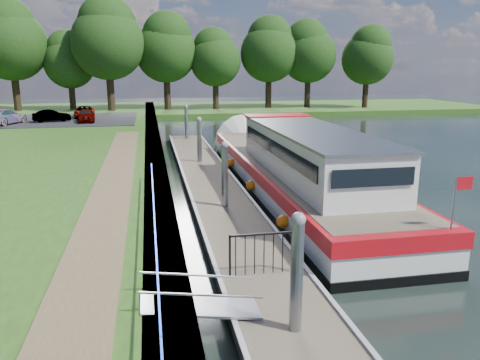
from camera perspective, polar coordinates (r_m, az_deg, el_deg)
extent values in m
plane|color=black|center=(10.85, 5.82, -18.12)|extent=(160.00, 160.00, 0.00)
cube|color=#473D2D|center=(24.39, -10.24, 0.85)|extent=(1.10, 90.00, 0.78)
cube|color=#274D16|center=(62.81, 2.62, 8.71)|extent=(60.00, 18.00, 0.60)
cube|color=brown|center=(17.58, -15.90, -3.08)|extent=(1.60, 40.00, 0.05)
cube|color=black|center=(47.77, -21.06, 6.87)|extent=(14.00, 12.00, 0.06)
cube|color=#0C2DBF|center=(12.54, -10.31, -6.28)|extent=(0.04, 18.00, 0.04)
cube|color=#0C2DBF|center=(12.66, -10.24, -7.77)|extent=(0.03, 18.00, 0.03)
cylinder|color=#0C2DBF|center=(8.20, -9.52, -20.43)|extent=(0.04, 0.04, 0.72)
cylinder|color=#0C2DBF|center=(9.92, -9.89, -13.99)|extent=(0.04, 0.04, 0.72)
cylinder|color=#0C2DBF|center=(11.73, -10.14, -9.49)|extent=(0.04, 0.04, 0.72)
cylinder|color=#0C2DBF|center=(13.59, -10.32, -6.21)|extent=(0.04, 0.04, 0.72)
cylinder|color=#0C2DBF|center=(15.49, -10.45, -3.73)|extent=(0.04, 0.04, 0.72)
cylinder|color=#0C2DBF|center=(17.41, -10.56, -1.79)|extent=(0.04, 0.04, 0.72)
cylinder|color=#0C2DBF|center=(19.35, -10.64, -0.23)|extent=(0.04, 0.04, 0.72)
cylinder|color=#0C2DBF|center=(21.30, -10.71, 1.03)|extent=(0.04, 0.04, 0.72)
cube|color=brown|center=(22.64, -3.67, -0.23)|extent=(2.50, 30.00, 0.24)
cube|color=#9EA0A3|center=(11.65, 4.35, -15.40)|extent=(2.30, 5.00, 0.30)
cube|color=#9EA0A3|center=(18.89, -2.07, -3.77)|extent=(2.30, 5.00, 0.30)
cube|color=#9EA0A3|center=(26.56, -4.79, 1.32)|extent=(2.30, 5.00, 0.30)
cube|color=#9EA0A3|center=(34.39, -6.28, 4.12)|extent=(2.30, 5.00, 0.30)
cube|color=#9EA0A3|center=(22.78, -0.71, 0.28)|extent=(0.12, 30.00, 0.06)
cube|color=#9EA0A3|center=(22.49, -6.68, 0.00)|extent=(0.12, 30.00, 0.06)
cylinder|color=gray|center=(9.89, 6.83, -14.17)|extent=(0.26, 0.26, 3.40)
sphere|color=gray|center=(9.23, 7.13, -4.79)|extent=(0.30, 0.30, 0.30)
cylinder|color=gray|center=(18.12, -1.85, -1.06)|extent=(0.26, 0.26, 3.40)
sphere|color=gray|center=(17.77, -1.90, 4.25)|extent=(0.30, 0.30, 0.30)
cylinder|color=gray|center=(26.85, -4.95, 3.74)|extent=(0.26, 0.26, 3.40)
sphere|color=gray|center=(26.61, -5.03, 7.35)|extent=(0.30, 0.30, 0.30)
cylinder|color=gray|center=(35.71, -6.54, 6.17)|extent=(0.26, 0.26, 3.40)
sphere|color=gray|center=(35.53, -6.61, 8.89)|extent=(0.30, 0.30, 0.30)
cube|color=#A5A8AD|center=(10.65, -4.83, -15.02)|extent=(2.58, 1.00, 0.43)
cube|color=#A5A8AD|center=(10.00, -4.58, -13.81)|extent=(2.58, 0.04, 0.41)
cube|color=#A5A8AD|center=(10.85, -5.17, -11.50)|extent=(2.58, 0.04, 0.41)
cube|color=black|center=(12.12, -1.25, -9.28)|extent=(0.05, 0.05, 1.15)
cube|color=black|center=(12.53, 6.98, -8.60)|extent=(0.05, 0.05, 1.15)
cube|color=black|center=(12.10, 2.97, -6.59)|extent=(1.85, 0.05, 0.05)
cube|color=black|center=(12.15, -0.54, -9.23)|extent=(0.02, 0.02, 1.10)
cube|color=black|center=(12.19, 0.63, -9.14)|extent=(0.02, 0.02, 1.10)
cube|color=black|center=(12.24, 1.79, -9.05)|extent=(0.02, 0.02, 1.10)
cube|color=black|center=(12.29, 2.94, -8.95)|extent=(0.02, 0.02, 1.10)
cube|color=black|center=(12.35, 4.08, -8.86)|extent=(0.02, 0.02, 1.10)
cube|color=black|center=(12.42, 5.21, -8.76)|extent=(0.02, 0.02, 1.10)
cube|color=black|center=(12.49, 6.32, -8.66)|extent=(0.02, 0.02, 1.10)
cube|color=black|center=(22.06, 6.16, -1.35)|extent=(4.00, 20.00, 0.55)
cube|color=silver|center=(21.91, 6.20, 0.16)|extent=(3.96, 19.90, 0.65)
cube|color=#B60C15|center=(21.79, 6.24, 1.60)|extent=(4.04, 20.00, 0.48)
cube|color=brown|center=(21.74, 6.25, 2.21)|extent=(3.68, 19.20, 0.04)
cone|color=silver|center=(31.81, 0.67, 4.34)|extent=(4.00, 1.50, 4.00)
cube|color=silver|center=(19.25, 8.52, 3.32)|extent=(3.00, 11.00, 1.75)
cube|color=gray|center=(19.10, 8.61, 6.04)|extent=(3.10, 11.20, 0.10)
cube|color=black|center=(18.75, 4.15, 3.94)|extent=(0.04, 10.00, 0.55)
cube|color=black|center=(19.76, 12.71, 4.14)|extent=(0.04, 10.00, 0.55)
cube|color=black|center=(24.44, 4.20, 6.21)|extent=(2.60, 0.04, 0.55)
cube|color=black|center=(14.20, 15.99, 0.29)|extent=(2.60, 0.04, 0.55)
cube|color=#B60C15|center=(24.02, 4.45, 7.88)|extent=(3.20, 1.60, 0.06)
cylinder|color=gray|center=(13.71, 24.60, -2.64)|extent=(0.05, 0.05, 1.50)
cube|color=#B60C15|center=(13.72, 25.67, -0.36)|extent=(0.50, 0.02, 0.35)
sphere|color=orange|center=(15.79, 5.24, -5.07)|extent=(0.44, 0.44, 0.44)
sphere|color=orange|center=(20.43, 1.34, -0.66)|extent=(0.44, 0.44, 0.44)
sphere|color=orange|center=(25.22, -1.10, 2.10)|extent=(0.44, 0.44, 0.44)
imported|color=#594C47|center=(14.59, 10.09, -0.03)|extent=(0.46, 0.66, 1.72)
cylinder|color=#332316|center=(60.07, -25.59, 9.49)|extent=(0.83, 0.83, 4.21)
sphere|color=black|center=(60.04, -26.14, 14.59)|extent=(7.95, 7.95, 7.95)
sphere|color=black|center=(60.31, -26.53, 16.45)|extent=(6.31, 6.31, 6.31)
cylinder|color=#332316|center=(59.43, -19.75, 9.45)|extent=(0.70, 0.70, 3.10)
sphere|color=black|center=(59.32, -20.07, 13.25)|extent=(5.85, 5.85, 5.85)
sphere|color=black|center=(59.54, -20.33, 14.64)|extent=(4.65, 4.65, 4.65)
cylinder|color=#332316|center=(56.39, -15.47, 10.17)|extent=(0.84, 0.84, 4.29)
sphere|color=black|center=(56.37, -15.83, 15.73)|extent=(8.10, 8.10, 8.10)
sphere|color=black|center=(56.64, -15.91, 17.77)|extent=(6.44, 6.44, 6.44)
cylinder|color=#332316|center=(58.30, -8.85, 10.37)|extent=(0.79, 0.79, 3.83)
sphere|color=black|center=(58.24, -9.04, 15.18)|extent=(7.24, 7.24, 7.24)
sphere|color=black|center=(58.10, -8.90, 16.98)|extent=(5.75, 5.75, 5.75)
cylinder|color=#332316|center=(58.59, -2.97, 10.25)|extent=(0.72, 0.72, 3.26)
sphere|color=black|center=(58.49, -3.02, 14.32)|extent=(6.16, 6.16, 6.16)
sphere|color=black|center=(58.75, -3.27, 15.82)|extent=(4.89, 4.89, 4.89)
cylinder|color=#332316|center=(60.18, 3.48, 10.57)|extent=(0.78, 0.78, 3.77)
sphere|color=black|center=(60.12, 3.55, 15.17)|extent=(7.13, 7.13, 7.13)
sphere|color=black|center=(60.46, 3.64, 16.85)|extent=(5.66, 5.66, 5.66)
cylinder|color=#332316|center=(61.70, 8.21, 10.48)|extent=(0.77, 0.77, 3.65)
sphere|color=black|center=(61.63, 8.36, 14.81)|extent=(6.89, 6.89, 6.89)
sphere|color=black|center=(61.59, 8.09, 16.42)|extent=(5.47, 5.47, 5.47)
cylinder|color=#332316|center=(62.69, 15.02, 10.10)|extent=(0.74, 0.74, 3.41)
sphere|color=black|center=(62.60, 15.27, 14.07)|extent=(6.43, 6.43, 6.43)
sphere|color=black|center=(62.55, 15.65, 15.53)|extent=(5.11, 5.11, 5.11)
imported|color=#999999|center=(44.86, -18.23, 7.52)|extent=(1.70, 3.60, 1.19)
imported|color=#999999|center=(45.96, -21.99, 7.27)|extent=(3.45, 1.90, 1.08)
imported|color=#999999|center=(45.57, -26.77, 6.92)|extent=(3.26, 4.91, 1.32)
imported|color=#999999|center=(48.73, -18.42, 7.89)|extent=(2.10, 4.06, 1.10)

